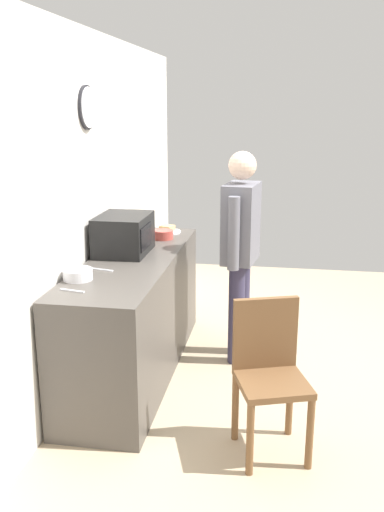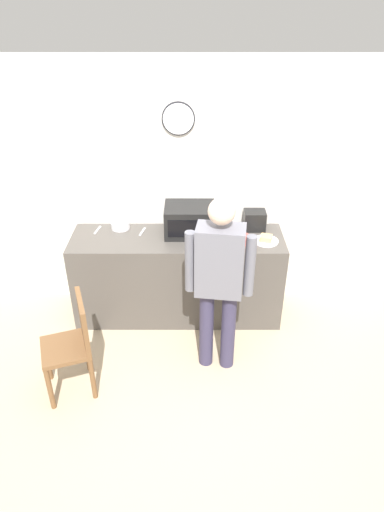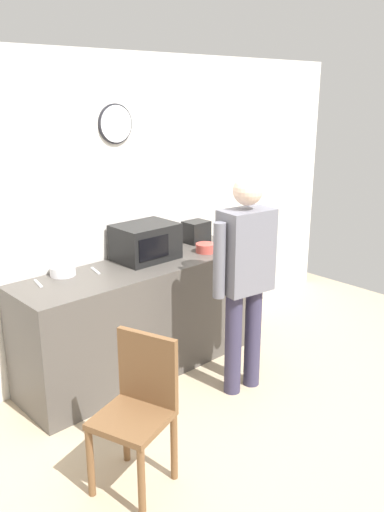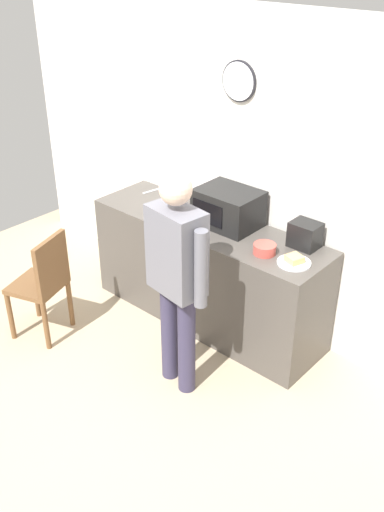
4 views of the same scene
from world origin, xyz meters
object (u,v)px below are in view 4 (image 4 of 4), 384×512
Objects in this scene: microwave at (228,208)px; person_standing at (177,270)px; cereal_bowl at (265,249)px; toaster at (305,235)px; sandwich_plate at (294,261)px; wooden_chair at (44,282)px; fork_utensil at (151,191)px; salad_bowl at (173,193)px; spoon_utensil at (186,207)px.

microwave is 0.29× the size of person_standing.
person_standing reaches higher than cereal_bowl.
person_standing is (-0.41, -0.98, -0.03)m from toaster.
sandwich_plate reaches higher than wooden_chair.
salad_bowl is at bearing 12.12° from fork_utensil.
fork_utensil is 1.54m from person_standing.
sandwich_plate is (0.76, -0.18, -0.13)m from microwave.
toaster is at bearing -0.72° from salad_bowl.
person_standing is (-0.25, -0.69, 0.03)m from cereal_bowl.
cereal_bowl is 0.10× the size of person_standing.
person_standing reaches higher than fork_utensil.
microwave is 1.63m from wooden_chair.
salad_bowl is 1.27m from cereal_bowl.
salad_bowl reaches higher than fork_utensil.
person_standing is (-0.50, -0.71, 0.05)m from sandwich_plate.
wooden_chair is at bearing -101.57° from salad_bowl.
spoon_utensil is at bearing 129.21° from person_standing.
wooden_chair is (-0.26, -1.28, -0.45)m from salad_bowl.
fork_utensil is 0.10× the size of person_standing.
microwave is 2.92× the size of cereal_bowl.
microwave is 2.57× the size of salad_bowl.
spoon_utensil is 0.18× the size of wooden_chair.
toaster reaches higher than salad_bowl.
person_standing is 1.36m from wooden_chair.
toaster is 1.06m from person_standing.
wooden_chair is (-0.50, -1.20, -0.42)m from spoon_utensil.
salad_bowl is at bearing 168.92° from sandwich_plate.
salad_bowl is 0.21× the size of wooden_chair.
salad_bowl is at bearing 171.46° from microwave.
toaster is at bearing 7.68° from microwave.
cereal_bowl is 0.34m from toaster.
wooden_chair is (-0.03, -1.23, -0.42)m from fork_utensil.
sandwich_plate is 1.45× the size of spoon_utensil.
salad_bowl is (-1.48, 0.29, 0.02)m from sandwich_plate.
person_standing is at bearing -73.84° from microwave.
microwave is at bearing 50.14° from wooden_chair.
salad_bowl reaches higher than spoon_utensil.
person_standing reaches higher than microwave.
salad_bowl is (-0.72, 0.11, -0.11)m from microwave.
toaster is at bearing 37.44° from wooden_chair.
sandwich_plate reaches higher than spoon_utensil.
cereal_bowl reaches higher than salad_bowl.
toaster is (-0.09, 0.27, 0.08)m from sandwich_plate.
spoon_utensil is 1.18m from person_standing.
fork_utensil is 1.30m from wooden_chair.
spoon_utensil is at bearing 170.80° from sandwich_plate.
person_standing is at bearing -45.61° from salad_bowl.
toaster is at bearing 107.62° from sandwich_plate.
spoon_utensil is at bearing 167.52° from cereal_bowl.
microwave is 0.97m from fork_utensil.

